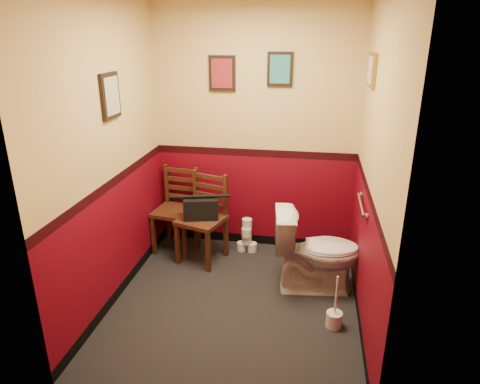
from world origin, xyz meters
name	(u,v)px	position (x,y,z in m)	size (l,w,h in m)	color
floor	(235,302)	(0.00, 0.00, 0.00)	(2.20, 2.40, 0.00)	black
wall_back	(255,131)	(0.00, 1.20, 1.35)	(2.20, 2.70, 0.00)	#5D0512
wall_front	(196,223)	(0.00, -1.20, 1.35)	(2.20, 2.70, 0.00)	#5D0512
wall_left	(109,156)	(-1.10, 0.00, 1.35)	(2.40, 2.70, 0.00)	#5D0512
wall_right	(374,170)	(1.10, 0.00, 1.35)	(2.40, 2.70, 0.00)	#5D0512
grab_bar	(361,205)	(1.07, 0.25, 0.95)	(0.05, 0.56, 0.06)	silver
framed_print_back_a	(222,73)	(-0.35, 1.18, 1.95)	(0.28, 0.04, 0.36)	black
framed_print_back_b	(280,69)	(0.25, 1.18, 2.00)	(0.26, 0.04, 0.34)	black
framed_print_left	(111,96)	(-1.08, 0.10, 1.85)	(0.04, 0.30, 0.38)	black
framed_print_right	(372,70)	(1.08, 0.60, 2.05)	(0.04, 0.34, 0.28)	olive
toilet	(317,252)	(0.72, 0.36, 0.40)	(0.46, 0.82, 0.80)	white
toilet_brush	(334,318)	(0.89, -0.20, 0.08)	(0.14, 0.14, 0.49)	silver
chair_left	(177,210)	(-0.84, 0.95, 0.47)	(0.50, 0.50, 0.94)	#572C1A
chair_right	(204,218)	(-0.49, 0.76, 0.48)	(0.55, 0.55, 0.95)	#572C1A
handbag	(201,208)	(-0.50, 0.72, 0.61)	(0.39, 0.26, 0.26)	black
tp_stack	(247,238)	(-0.05, 0.99, 0.17)	(0.23, 0.14, 0.40)	silver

